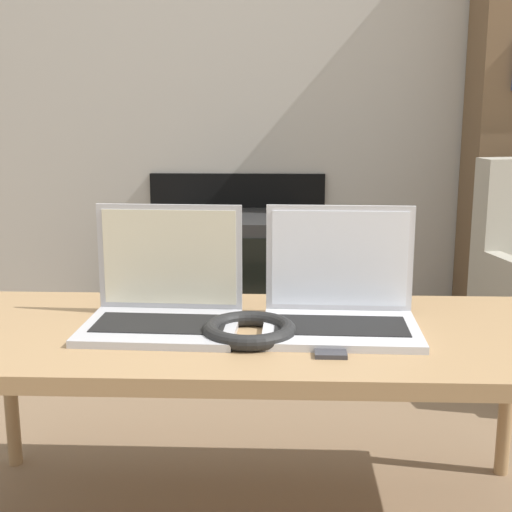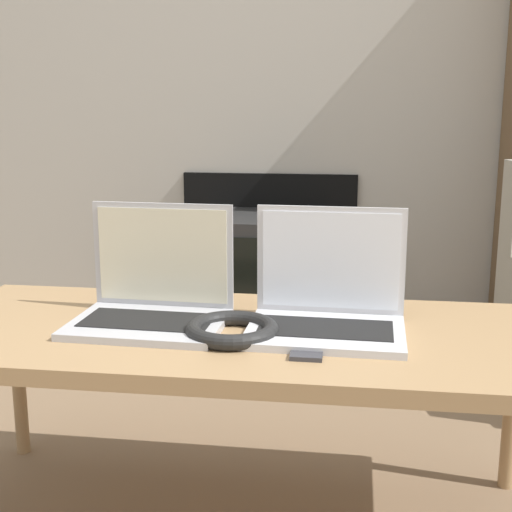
# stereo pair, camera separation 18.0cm
# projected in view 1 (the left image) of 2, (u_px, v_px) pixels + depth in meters

# --- Properties ---
(wall_back) EXTENTS (7.00, 0.08, 2.60)m
(wall_back) POSITION_uv_depth(u_px,v_px,m) (269.00, 19.00, 3.07)
(wall_back) COLOR #ADA89E
(wall_back) RESTS_ON ground_plane
(table) EXTENTS (1.36, 0.57, 0.46)m
(table) POSITION_uv_depth(u_px,v_px,m) (251.00, 345.00, 1.54)
(table) COLOR #9E7A51
(table) RESTS_ON ground_plane
(laptop_left) EXTENTS (0.34, 0.26, 0.26)m
(laptop_left) POSITION_uv_depth(u_px,v_px,m) (164.00, 300.00, 1.56)
(laptop_left) COLOR #B2B2B7
(laptop_left) RESTS_ON table
(laptop_right) EXTENTS (0.33, 0.26, 0.26)m
(laptop_right) POSITION_uv_depth(u_px,v_px,m) (340.00, 301.00, 1.54)
(laptop_right) COLOR silver
(laptop_right) RESTS_ON table
(headphones) EXTENTS (0.20, 0.20, 0.03)m
(headphones) POSITION_uv_depth(u_px,v_px,m) (251.00, 330.00, 1.48)
(headphones) COLOR black
(headphones) RESTS_ON table
(phone) EXTENTS (0.06, 0.12, 0.01)m
(phone) POSITION_uv_depth(u_px,v_px,m) (329.00, 347.00, 1.41)
(phone) COLOR #333338
(phone) RESTS_ON table
(tv) EXTENTS (0.55, 0.46, 0.47)m
(tv) POSITION_uv_depth(u_px,v_px,m) (234.00, 270.00, 3.03)
(tv) COLOR black
(tv) RESTS_ON ground_plane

